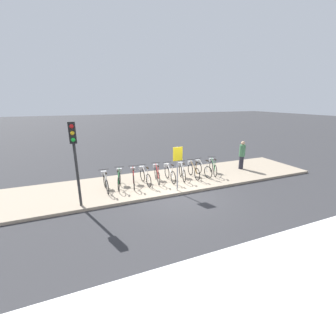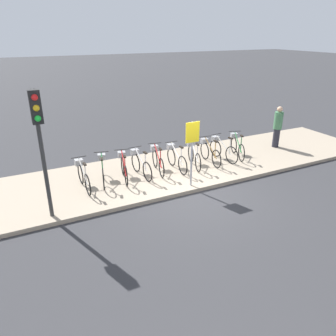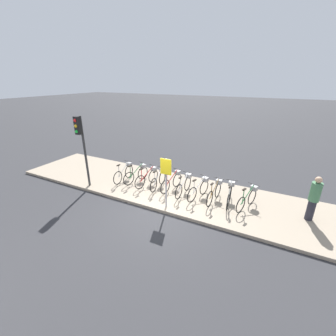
{
  "view_description": "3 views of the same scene",
  "coord_description": "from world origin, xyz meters",
  "px_view_note": "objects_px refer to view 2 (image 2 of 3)",
  "views": [
    {
      "loc": [
        -3.9,
        -8.27,
        4.06
      ],
      "look_at": [
        -0.04,
        1.02,
        0.99
      ],
      "focal_mm": 24.0,
      "sensor_mm": 36.0,
      "label": 1
    },
    {
      "loc": [
        -4.56,
        -7.5,
        4.53
      ],
      "look_at": [
        -0.64,
        0.36,
        0.81
      ],
      "focal_mm": 35.0,
      "sensor_mm": 36.0,
      "label": 2
    },
    {
      "loc": [
        3.65,
        -6.43,
        4.81
      ],
      "look_at": [
        -0.32,
        1.32,
        1.32
      ],
      "focal_mm": 24.0,
      "sensor_mm": 36.0,
      "label": 3
    }
  ],
  "objects_px": {
    "parked_bicycle_0": "(83,175)",
    "parked_bicycle_6": "(194,154)",
    "parked_bicycle_9": "(237,145)",
    "parked_bicycle_1": "(103,169)",
    "parked_bicycle_5": "(176,157)",
    "parked_bicycle_4": "(157,159)",
    "parked_bicycle_7": "(209,151)",
    "sign_post": "(192,143)",
    "parked_bicycle_2": "(124,166)",
    "traffic_light": "(39,129)",
    "parked_bicycle_8": "(222,148)",
    "parked_bicycle_3": "(140,163)",
    "pedestrian": "(278,126)"
  },
  "relations": [
    {
      "from": "parked_bicycle_8",
      "to": "traffic_light",
      "type": "height_order",
      "value": "traffic_light"
    },
    {
      "from": "parked_bicycle_2",
      "to": "sign_post",
      "type": "xyz_separation_m",
      "value": [
        1.67,
        -1.38,
        0.94
      ]
    },
    {
      "from": "parked_bicycle_7",
      "to": "parked_bicycle_9",
      "type": "relative_size",
      "value": 1.05
    },
    {
      "from": "parked_bicycle_0",
      "to": "traffic_light",
      "type": "height_order",
      "value": "traffic_light"
    },
    {
      "from": "parked_bicycle_2",
      "to": "parked_bicycle_3",
      "type": "distance_m",
      "value": 0.57
    },
    {
      "from": "parked_bicycle_4",
      "to": "parked_bicycle_6",
      "type": "xyz_separation_m",
      "value": [
        1.33,
        -0.14,
        0.0
      ]
    },
    {
      "from": "parked_bicycle_4",
      "to": "parked_bicycle_5",
      "type": "bearing_deg",
      "value": -11.11
    },
    {
      "from": "pedestrian",
      "to": "parked_bicycle_7",
      "type": "bearing_deg",
      "value": -176.06
    },
    {
      "from": "parked_bicycle_4",
      "to": "parked_bicycle_9",
      "type": "distance_m",
      "value": 3.26
    },
    {
      "from": "parked_bicycle_4",
      "to": "parked_bicycle_6",
      "type": "height_order",
      "value": "same"
    },
    {
      "from": "parked_bicycle_0",
      "to": "parked_bicycle_3",
      "type": "xyz_separation_m",
      "value": [
        1.87,
        0.1,
        0.0
      ]
    },
    {
      "from": "parked_bicycle_6",
      "to": "parked_bicycle_8",
      "type": "xyz_separation_m",
      "value": [
        1.24,
        0.07,
        0.0
      ]
    },
    {
      "from": "parked_bicycle_0",
      "to": "parked_bicycle_1",
      "type": "distance_m",
      "value": 0.66
    },
    {
      "from": "parked_bicycle_2",
      "to": "parked_bicycle_9",
      "type": "height_order",
      "value": "same"
    },
    {
      "from": "parked_bicycle_2",
      "to": "parked_bicycle_8",
      "type": "height_order",
      "value": "same"
    },
    {
      "from": "parked_bicycle_1",
      "to": "parked_bicycle_3",
      "type": "height_order",
      "value": "same"
    },
    {
      "from": "parked_bicycle_0",
      "to": "parked_bicycle_1",
      "type": "bearing_deg",
      "value": 13.2
    },
    {
      "from": "traffic_light",
      "to": "sign_post",
      "type": "xyz_separation_m",
      "value": [
        4.09,
        0.05,
        -0.96
      ]
    },
    {
      "from": "parked_bicycle_7",
      "to": "sign_post",
      "type": "bearing_deg",
      "value": -138.46
    },
    {
      "from": "parked_bicycle_6",
      "to": "sign_post",
      "type": "xyz_separation_m",
      "value": [
        -0.88,
        -1.35,
        0.94
      ]
    },
    {
      "from": "parked_bicycle_1",
      "to": "parked_bicycle_3",
      "type": "xyz_separation_m",
      "value": [
        1.23,
        -0.05,
        0.0
      ]
    },
    {
      "from": "parked_bicycle_0",
      "to": "parked_bicycle_6",
      "type": "xyz_separation_m",
      "value": [
        3.86,
        0.04,
        0.0
      ]
    },
    {
      "from": "parked_bicycle_4",
      "to": "parked_bicycle_8",
      "type": "height_order",
      "value": "same"
    },
    {
      "from": "parked_bicycle_7",
      "to": "parked_bicycle_9",
      "type": "bearing_deg",
      "value": 3.4
    },
    {
      "from": "parked_bicycle_1",
      "to": "parked_bicycle_4",
      "type": "bearing_deg",
      "value": 0.7
    },
    {
      "from": "parked_bicycle_1",
      "to": "parked_bicycle_5",
      "type": "height_order",
      "value": "same"
    },
    {
      "from": "parked_bicycle_4",
      "to": "sign_post",
      "type": "bearing_deg",
      "value": -73.35
    },
    {
      "from": "parked_bicycle_0",
      "to": "parked_bicycle_9",
      "type": "height_order",
      "value": "same"
    },
    {
      "from": "parked_bicycle_9",
      "to": "parked_bicycle_0",
      "type": "bearing_deg",
      "value": -178.74
    },
    {
      "from": "parked_bicycle_7",
      "to": "parked_bicycle_6",
      "type": "bearing_deg",
      "value": -178.71
    },
    {
      "from": "parked_bicycle_4",
      "to": "traffic_light",
      "type": "height_order",
      "value": "traffic_light"
    },
    {
      "from": "parked_bicycle_4",
      "to": "parked_bicycle_5",
      "type": "height_order",
      "value": "same"
    },
    {
      "from": "parked_bicycle_7",
      "to": "sign_post",
      "type": "distance_m",
      "value": 2.26
    },
    {
      "from": "parked_bicycle_1",
      "to": "parked_bicycle_8",
      "type": "xyz_separation_m",
      "value": [
        4.44,
        -0.04,
        0.0
      ]
    },
    {
      "from": "parked_bicycle_6",
      "to": "pedestrian",
      "type": "height_order",
      "value": "pedestrian"
    },
    {
      "from": "parked_bicycle_3",
      "to": "sign_post",
      "type": "relative_size",
      "value": 0.77
    },
    {
      "from": "parked_bicycle_1",
      "to": "pedestrian",
      "type": "distance_m",
      "value": 7.25
    },
    {
      "from": "parked_bicycle_6",
      "to": "sign_post",
      "type": "bearing_deg",
      "value": -123.26
    },
    {
      "from": "sign_post",
      "to": "parked_bicycle_2",
      "type": "bearing_deg",
      "value": 140.31
    },
    {
      "from": "parked_bicycle_7",
      "to": "parked_bicycle_8",
      "type": "distance_m",
      "value": 0.59
    },
    {
      "from": "parked_bicycle_0",
      "to": "traffic_light",
      "type": "relative_size",
      "value": 0.47
    },
    {
      "from": "parked_bicycle_3",
      "to": "parked_bicycle_9",
      "type": "xyz_separation_m",
      "value": [
        3.92,
        0.03,
        0.0
      ]
    },
    {
      "from": "parked_bicycle_2",
      "to": "parked_bicycle_6",
      "type": "relative_size",
      "value": 1.01
    },
    {
      "from": "parked_bicycle_5",
      "to": "traffic_light",
      "type": "xyz_separation_m",
      "value": [
        -4.28,
        -1.42,
        1.91
      ]
    },
    {
      "from": "parked_bicycle_3",
      "to": "traffic_light",
      "type": "bearing_deg",
      "value": -153.96
    },
    {
      "from": "parked_bicycle_2",
      "to": "parked_bicycle_4",
      "type": "distance_m",
      "value": 1.23
    },
    {
      "from": "parked_bicycle_5",
      "to": "sign_post",
      "type": "relative_size",
      "value": 0.77
    },
    {
      "from": "sign_post",
      "to": "parked_bicycle_8",
      "type": "bearing_deg",
      "value": 33.81
    },
    {
      "from": "parked_bicycle_6",
      "to": "pedestrian",
      "type": "relative_size",
      "value": 0.9
    },
    {
      "from": "parked_bicycle_5",
      "to": "parked_bicycle_8",
      "type": "relative_size",
      "value": 1.0
    }
  ]
}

